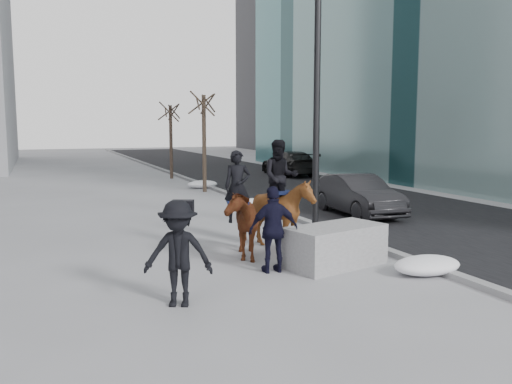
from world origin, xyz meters
name	(u,v)px	position (x,y,z in m)	size (l,w,h in m)	color
ground	(278,272)	(0.00, 0.00, 0.00)	(120.00, 120.00, 0.00)	gray
road	(332,195)	(7.00, 10.00, 0.01)	(8.00, 90.00, 0.01)	black
curb	(243,199)	(3.00, 10.00, 0.06)	(0.25, 90.00, 0.12)	gray
planter	(335,246)	(1.32, 0.03, 0.43)	(2.14, 1.07, 0.86)	#9A999C
car_near	(357,195)	(5.31, 5.42, 0.67)	(1.41, 4.06, 1.34)	black
car_far	(289,163)	(9.26, 18.92, 0.71)	(1.99, 4.90, 1.42)	black
tree_near	(204,138)	(2.40, 13.23, 2.36)	(1.20, 1.20, 4.71)	#34261E
tree_far	(171,138)	(2.40, 19.59, 2.22)	(1.20, 1.20, 4.45)	#33271E
mounted_left	(240,217)	(-0.25, 1.56, 0.89)	(1.28, 2.01, 2.40)	#521B10
mounted_right	(282,205)	(0.97, 1.94, 1.05)	(1.79, 1.90, 2.61)	#522710
feeder	(274,229)	(-0.08, 0.05, 0.88)	(1.06, 0.90, 1.75)	black
camera_crew	(178,253)	(-2.36, -1.24, 0.89)	(1.30, 1.06, 1.75)	black
lamppost	(312,49)	(2.60, 3.58, 4.99)	(0.25, 3.20, 9.09)	black
snow_piles	(282,213)	(2.70, 5.67, 0.18)	(1.45, 16.75, 0.37)	white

